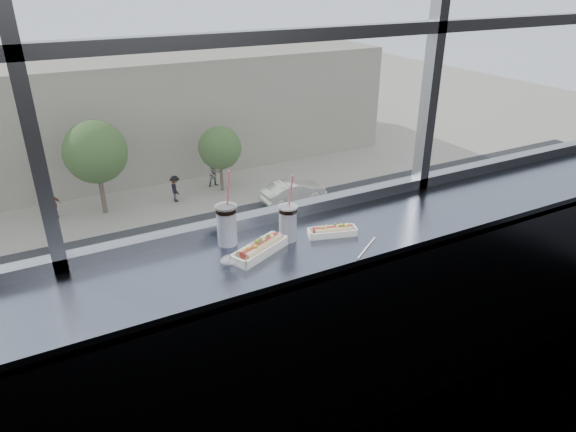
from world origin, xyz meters
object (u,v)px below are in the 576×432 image
car_near_c (84,316)px  pedestrian_d (214,171)px  hotdog_tray_right (333,231)px  car_near_d (258,271)px  pedestrian_b (52,202)px  loose_straw (367,248)px  wrapper (233,259)px  pedestrian_c (175,186)px  soda_cup_left (227,223)px  car_far_c (293,188)px  soda_cup_right (288,221)px  car_near_e (357,243)px  tree_center (95,152)px  hotdog_tray_left (260,248)px  tree_right (220,148)px

car_near_c → pedestrian_d: size_ratio=3.04×
hotdog_tray_right → car_near_d: hotdog_tray_right is taller
pedestrian_d → pedestrian_b: (-10.18, -0.18, -0.11)m
loose_straw → wrapper: size_ratio=2.03×
hotdog_tray_right → loose_straw: size_ratio=1.13×
car_near_c → pedestrian_c: 13.64m
car_near_c → pedestrian_c: (7.15, 11.62, -0.09)m
soda_cup_left → car_far_c: soda_cup_left is taller
pedestrian_b → pedestrian_d: bearing=1.0°
hotdog_tray_right → soda_cup_right: (-0.21, 0.06, 0.07)m
car_near_d → car_near_c: bearing=97.8°
soda_cup_right → car_near_d: size_ratio=0.06×
car_far_c → pedestrian_c: (-6.51, 3.62, 0.09)m
car_near_e → tree_center: size_ratio=1.06×
hotdog_tray_left → soda_cup_left: (-0.09, 0.16, 0.08)m
hotdog_tray_right → tree_right: hotdog_tray_right is taller
loose_straw → pedestrian_b: size_ratio=0.11×
loose_straw → car_near_d: loose_straw is taller
car_near_d → tree_center: size_ratio=1.02×
car_near_d → soda_cup_left: bearing=163.2°
hotdog_tray_left → pedestrian_c: bearing=51.3°
soda_cup_left → car_near_d: size_ratio=0.06×
loose_straw → car_near_e: 23.33m
loose_straw → hotdog_tray_left: bearing=123.7°
pedestrian_d → tree_center: bearing=-173.2°
car_far_c → pedestrian_c: bearing=58.1°
car_far_c → soda_cup_right: bearing=148.3°
soda_cup_right → loose_straw: soda_cup_right is taller
soda_cup_left → car_near_d: soda_cup_left is taller
car_near_e → pedestrian_d: size_ratio=2.82×
pedestrian_d → loose_straw: bearing=-108.2°
soda_cup_right → car_far_c: bearing=61.2°
car_near_e → pedestrian_b: size_ratio=3.13×
hotdog_tray_right → car_near_e: size_ratio=0.04×
wrapper → pedestrian_c: size_ratio=0.05×
loose_straw → hotdog_tray_right: bearing=75.7°
soda_cup_right → tree_center: bearing=84.9°
hotdog_tray_left → car_far_c: size_ratio=0.06×
car_near_c → car_near_d: bearing=-87.1°
hotdog_tray_right → car_far_c: hotdog_tray_right is taller
car_near_c → pedestrian_b: size_ratio=3.37×
hotdog_tray_left → pedestrian_c: (7.01, 27.91, -11.06)m
soda_cup_right → tree_right: 31.37m
hotdog_tray_left → tree_center: hotdog_tray_left is taller
car_near_c → car_near_e: size_ratio=1.08×
wrapper → car_near_e: wrapper is taller
soda_cup_right → tree_center: (2.51, 28.23, -8.31)m
soda_cup_right → loose_straw: (0.28, -0.25, -0.09)m
wrapper → car_near_e: (12.88, 16.30, -11.04)m
loose_straw → pedestrian_c: loose_straw is taller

